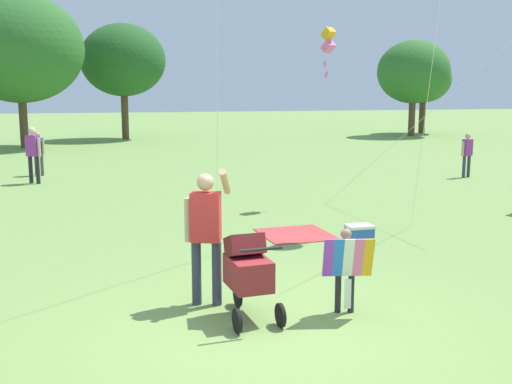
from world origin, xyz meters
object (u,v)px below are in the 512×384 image
Objects in this scene: person_kid_running at (38,150)px; cooler_box at (359,235)px; person_sitting_far at (33,151)px; person_couple_left at (467,151)px; person_adult_flyer at (206,226)px; picnic_blanket at (296,234)px; child_with_butterfly_kite at (346,263)px; stroller at (248,268)px; kite_green_novelty at (330,42)px.

cooler_box is (6.32, -10.18, -0.62)m from person_kid_running.
person_couple_left is (12.55, -1.72, -0.14)m from person_sitting_far.
person_adult_flyer is 1.35× the size of picnic_blanket.
cooler_box is at bearing 64.57° from child_with_butterfly_kite.
stroller is at bearing -114.55° from picnic_blanket.
person_kid_running reaches higher than person_couple_left.
child_with_butterfly_kite is 0.66× the size of person_sitting_far.
child_with_butterfly_kite is at bearing -6.32° from stroller.
person_couple_left is (8.90, 9.74, 0.19)m from stroller.
stroller is at bearing -132.41° from person_couple_left.
person_sitting_far is at bearing 125.56° from picnic_blanket.
kite_green_novelty reaches higher than person_couple_left.
person_sitting_far reaches higher than person_kid_running.
person_adult_flyer reaches higher than cooler_box.
person_adult_flyer is 7.57m from kite_green_novelty.
person_adult_flyer reaches higher than picnic_blanket.
person_adult_flyer reaches higher than stroller.
kite_green_novelty is at bearing 63.10° from stroller.
person_sitting_far is 1.23× the size of picnic_blanket.
kite_green_novelty reaches higher than child_with_butterfly_kite.
child_with_butterfly_kite is at bearing -115.43° from cooler_box.
cooler_box is at bearing 37.94° from person_adult_flyer.
person_sitting_far is 10.62m from cooler_box.
child_with_butterfly_kite is 1.18m from stroller.
person_couple_left is at bearing 29.66° from kite_green_novelty.
picnic_blanket is (-1.56, -2.69, -3.68)m from kite_green_novelty.
person_adult_flyer is (-1.58, 0.69, 0.37)m from child_with_butterfly_kite.
kite_green_novelty is at bearing 72.16° from child_with_butterfly_kite.
person_couple_left is 2.99× the size of cooler_box.
child_with_butterfly_kite is at bearing -98.44° from picnic_blanket.
person_adult_flyer is 0.43× the size of kite_green_novelty.
person_adult_flyer is 12.97m from person_kid_running.
person_sitting_far is at bearing 106.58° from person_adult_flyer.
person_sitting_far reaches higher than stroller.
kite_green_novelty is at bearing 58.12° from person_adult_flyer.
picnic_blanket is at bearing 65.45° from stroller.
kite_green_novelty is (3.74, 6.01, 2.68)m from person_adult_flyer.
cooler_box is (-0.70, -3.64, -3.52)m from kite_green_novelty.
person_sitting_far is at bearing -88.58° from person_kid_running.
person_couple_left reaches higher than picnic_blanket.
picnic_blanket is at bearing -120.12° from kite_green_novelty.
cooler_box is (2.63, 2.93, -0.43)m from stroller.
kite_green_novelty is 4.82m from picnic_blanket.
kite_green_novelty reaches higher than cooler_box.
kite_green_novelty is at bearing -34.99° from person_sitting_far.
person_kid_running is at bearing 121.83° from cooler_box.
child_with_butterfly_kite is 0.95× the size of stroller.
stroller is (-1.18, 0.13, -0.03)m from child_with_butterfly_kite.
person_adult_flyer is at bearing -73.42° from person_sitting_far.
kite_green_novelty is (3.33, 6.57, 3.08)m from stroller.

